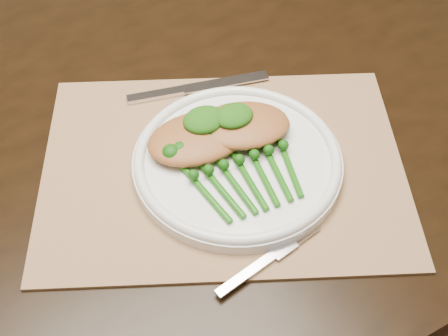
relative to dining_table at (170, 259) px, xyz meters
name	(u,v)px	position (x,y,z in m)	size (l,w,h in m)	color
dining_table	(170,259)	(0.00, 0.00, 0.00)	(1.64, 0.97, 0.75)	black
placemat	(223,167)	(0.05, -0.13, 0.38)	(0.48, 0.35, 0.00)	#98714D
dinner_plate	(237,161)	(0.07, -0.14, 0.39)	(0.28, 0.28, 0.03)	white
knife	(185,90)	(0.06, 0.03, 0.38)	(0.21, 0.06, 0.01)	silver
fork	(275,254)	(0.04, -0.28, 0.38)	(0.16, 0.05, 0.00)	silver
chicken_fillet_left	(197,138)	(0.03, -0.09, 0.41)	(0.14, 0.09, 0.03)	#9F5F2E
chicken_fillet_right	(242,125)	(0.09, -0.10, 0.41)	(0.13, 0.09, 0.03)	#9F5F2E
pesto_dollop_left	(204,120)	(0.05, -0.08, 0.42)	(0.06, 0.05, 0.02)	#124109
pesto_dollop_right	(234,116)	(0.08, -0.09, 0.43)	(0.05, 0.04, 0.02)	#124109
broccolini_bundle	(245,174)	(0.06, -0.17, 0.40)	(0.15, 0.17, 0.04)	#15560B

